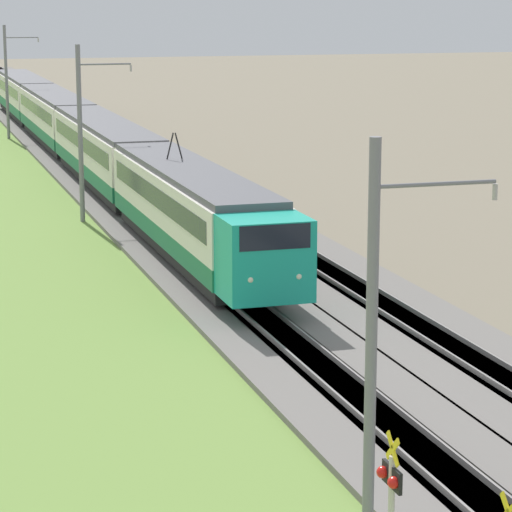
{
  "coord_description": "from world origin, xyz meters",
  "views": [
    {
      "loc": [
        -12.58,
        10.91,
        10.22
      ],
      "look_at": [
        23.58,
        0.0,
        2.16
      ],
      "focal_mm": 85.0,
      "sensor_mm": 36.0,
      "label": 1
    }
  ],
  "objects_px": {
    "catenary_mast_near": "(375,341)",
    "catenary_mast_mid": "(82,132)",
    "passenger_train": "(77,130)",
    "catenary_mast_far": "(7,81)"
  },
  "relations": [
    {
      "from": "passenger_train",
      "to": "catenary_mast_near",
      "type": "distance_m",
      "value": 54.5
    },
    {
      "from": "passenger_train",
      "to": "catenary_mast_mid",
      "type": "distance_m",
      "value": 19.61
    },
    {
      "from": "catenary_mast_far",
      "to": "passenger_train",
      "type": "bearing_deg",
      "value": -170.51
    },
    {
      "from": "catenary_mast_near",
      "to": "catenary_mast_far",
      "type": "relative_size",
      "value": 0.94
    },
    {
      "from": "catenary_mast_far",
      "to": "catenary_mast_mid",
      "type": "bearing_deg",
      "value": -180.0
    },
    {
      "from": "catenary_mast_near",
      "to": "catenary_mast_mid",
      "type": "relative_size",
      "value": 0.95
    },
    {
      "from": "passenger_train",
      "to": "catenary_mast_far",
      "type": "height_order",
      "value": "catenary_mast_far"
    },
    {
      "from": "passenger_train",
      "to": "catenary_mast_far",
      "type": "distance_m",
      "value": 16.07
    },
    {
      "from": "passenger_train",
      "to": "catenary_mast_mid",
      "type": "relative_size",
      "value": 9.75
    },
    {
      "from": "catenary_mast_mid",
      "to": "catenary_mast_far",
      "type": "xyz_separation_m",
      "value": [
        35.07,
        0.0,
        0.07
      ]
    }
  ]
}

